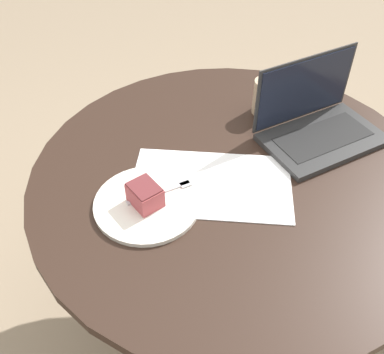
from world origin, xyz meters
The scene contains 8 objects.
ground_plane centered at (0.00, 0.00, 0.00)m, with size 12.00×12.00×0.00m, color gray.
dining_table centered at (0.00, 0.00, 0.61)m, with size 1.09×1.09×0.78m.
paper_document centered at (-0.05, -0.06, 0.78)m, with size 0.44×0.30×0.00m.
plate centered at (-0.19, -0.17, 0.78)m, with size 0.26×0.26×0.01m.
cake_slice centered at (-0.19, -0.17, 0.82)m, with size 0.10×0.10×0.06m.
fork centered at (-0.15, -0.12, 0.79)m, with size 0.14×0.12×0.00m.
coffee_glass centered at (0.04, 0.30, 0.83)m, with size 0.07×0.07×0.11m.
laptop centered at (0.21, 0.21, 0.82)m, with size 0.40×0.39×0.22m.
Camera 1 is at (0.09, -0.88, 1.60)m, focal length 42.00 mm.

